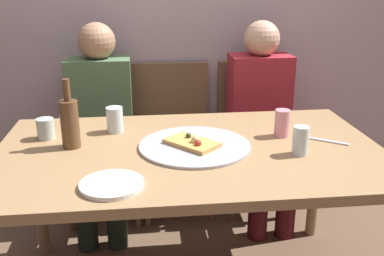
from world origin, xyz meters
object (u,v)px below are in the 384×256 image
at_px(dining_table, 190,164).
at_px(soda_can, 282,123).
at_px(tumbler_near, 46,129).
at_px(guest_in_beanie, 262,113).
at_px(pizza_slice_last, 192,143).
at_px(plate_stack, 112,185).
at_px(chair_right, 255,125).
at_px(wine_glass, 115,120).
at_px(wine_bottle, 70,122).
at_px(pizza_tray, 195,146).
at_px(guest_in_sweater, 100,119).
at_px(chair_left, 104,131).
at_px(chair_middle, 175,128).
at_px(table_knife, 323,140).
at_px(tumbler_far, 301,141).

distance_m(dining_table, soda_can, 0.46).
relative_size(tumbler_near, guest_in_beanie, 0.08).
xyz_separation_m(pizza_slice_last, plate_stack, (-0.31, -0.32, -0.02)).
distance_m(dining_table, pizza_slice_last, 0.10).
bearing_deg(chair_right, wine_glass, 37.47).
xyz_separation_m(pizza_slice_last, wine_bottle, (-0.50, 0.07, 0.09)).
distance_m(wine_glass, soda_can, 0.76).
xyz_separation_m(pizza_tray, tumbler_near, (-0.64, 0.18, 0.04)).
bearing_deg(chair_right, guest_in_sweater, 9.12).
xyz_separation_m(dining_table, chair_left, (-0.43, 0.88, -0.15)).
bearing_deg(guest_in_sweater, pizza_slice_last, 121.68).
bearing_deg(dining_table, chair_middle, 89.70).
distance_m(dining_table, guest_in_beanie, 0.89).
height_order(pizza_tray, chair_middle, chair_middle).
height_order(pizza_slice_last, table_knife, pizza_slice_last).
bearing_deg(chair_right, chair_left, 0.00).
xyz_separation_m(soda_can, table_knife, (0.16, -0.08, -0.06)).
bearing_deg(soda_can, wine_glass, 169.27).
xyz_separation_m(chair_left, chair_middle, (0.44, 0.00, 0.00)).
bearing_deg(wine_bottle, chair_middle, 58.41).
relative_size(wine_glass, chair_right, 0.13).
bearing_deg(chair_middle, tumbler_near, 47.93).
xyz_separation_m(wine_glass, chair_left, (-0.11, 0.63, -0.27)).
bearing_deg(dining_table, guest_in_sweater, 120.92).
xyz_separation_m(chair_left, guest_in_sweater, (-0.00, -0.15, 0.13)).
height_order(wine_bottle, tumbler_near, wine_bottle).
xyz_separation_m(tumbler_far, guest_in_sweater, (-0.87, 0.84, -0.15)).
xyz_separation_m(dining_table, soda_can, (0.42, 0.10, 0.13)).
relative_size(tumbler_far, guest_in_sweater, 0.10).
bearing_deg(pizza_tray, table_knife, 0.93).
bearing_deg(tumbler_far, wine_glass, 154.65).
distance_m(pizza_tray, chair_right, 1.02).
distance_m(chair_middle, guest_in_beanie, 0.54).
bearing_deg(dining_table, wine_bottle, 171.86).
bearing_deg(tumbler_near, guest_in_beanie, 25.52).
bearing_deg(chair_middle, wine_bottle, 58.41).
height_order(wine_glass, guest_in_sweater, guest_in_sweater).
xyz_separation_m(wine_bottle, chair_right, (1.00, 0.81, -0.33)).
bearing_deg(dining_table, table_knife, 1.97).
xyz_separation_m(pizza_tray, chair_right, (0.49, 0.86, -0.22)).
distance_m(chair_left, guest_in_beanie, 0.96).
bearing_deg(chair_right, tumbler_far, 85.61).
distance_m(wine_bottle, table_knife, 1.08).
bearing_deg(pizza_slice_last, chair_left, 117.02).
distance_m(pizza_tray, wine_glass, 0.41).
bearing_deg(guest_in_beanie, chair_middle, -16.71).
bearing_deg(guest_in_sweater, soda_can, 143.97).
distance_m(soda_can, chair_right, 0.83).
bearing_deg(wine_bottle, soda_can, 1.89).
xyz_separation_m(tumbler_near, chair_right, (1.13, 0.69, -0.26)).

